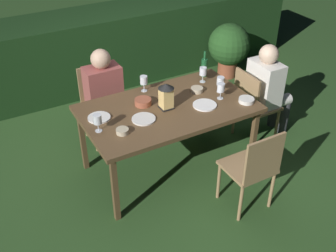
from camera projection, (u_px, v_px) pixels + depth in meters
name	position (u px, v px, depth m)	size (l,w,h in m)	color
ground_plane	(168.00, 167.00, 4.44)	(16.00, 16.00, 0.00)	#2D5123
dining_table	(168.00, 112.00, 4.05)	(1.68, 0.99, 0.76)	brown
chair_side_right_a	(101.00, 100.00, 4.66)	(0.42, 0.40, 0.87)	#9E7A51
person_in_rust	(106.00, 96.00, 4.44)	(0.38, 0.47, 1.15)	#9E4C47
chair_side_left_b	(253.00, 167.00, 3.68)	(0.42, 0.40, 0.87)	#9E7A51
chair_head_far	(253.00, 103.00, 4.61)	(0.40, 0.42, 0.87)	#9E7A51
person_in_cream	(268.00, 87.00, 4.61)	(0.48, 0.38, 1.15)	white
lantern_centerpiece	(166.00, 95.00, 3.92)	(0.15, 0.15, 0.27)	black
green_bottle_on_table	(204.00, 67.00, 4.51)	(0.07, 0.07, 0.29)	#195128
wine_glass_a	(221.00, 88.00, 4.09)	(0.08, 0.08, 0.17)	silver
wine_glass_b	(203.00, 72.00, 4.39)	(0.08, 0.08, 0.17)	silver
wine_glass_c	(220.00, 82.00, 4.20)	(0.08, 0.08, 0.17)	silver
wine_glass_d	(97.00, 120.00, 3.61)	(0.08, 0.08, 0.17)	silver
wine_glass_e	(144.00, 81.00, 4.22)	(0.08, 0.08, 0.17)	silver
plate_a	(205.00, 105.00, 4.03)	(0.23, 0.23, 0.01)	white
plate_b	(99.00, 118.00, 3.84)	(0.21, 0.21, 0.01)	white
plate_c	(144.00, 119.00, 3.83)	(0.22, 0.22, 0.01)	silver
bowl_olives	(122.00, 131.00, 3.63)	(0.11, 0.11, 0.04)	#BCAD8E
bowl_bread	(246.00, 100.00, 4.09)	(0.16, 0.16, 0.04)	silver
bowl_salad	(197.00, 90.00, 4.26)	(0.13, 0.13, 0.04)	#BCAD8E
bowl_dip	(143.00, 102.00, 4.04)	(0.17, 0.17, 0.06)	#9E5138
hedge_backdrop	(91.00, 50.00, 5.77)	(6.18, 0.81, 1.02)	#193816
potted_plant_by_hedge	(229.00, 46.00, 5.98)	(0.61, 0.61, 0.80)	brown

